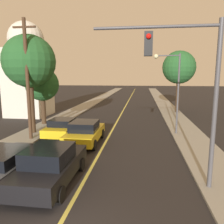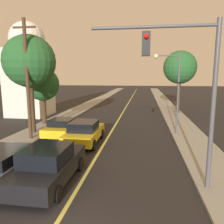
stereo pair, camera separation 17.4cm
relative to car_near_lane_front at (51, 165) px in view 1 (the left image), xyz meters
The scene contains 14 objects.
road_surface 32.35m from the car_near_lane_front, 87.61° to the left, with size 9.63×80.00×0.01m.
sidewalk_left 32.66m from the car_near_lane_front, 98.31° to the left, with size 2.50×80.00×0.12m.
sidewalk_right 33.16m from the car_near_lane_front, 77.07° to the left, with size 2.50×80.00×0.12m.
car_near_lane_front is the anchor object (origin of this frame).
car_near_lane_second 5.69m from the car_near_lane_front, 90.00° to the left, with size 2.06×4.42×1.55m.
car_outer_lane_front 2.12m from the car_near_lane_front, behind, with size 2.08×4.95×1.41m.
car_outer_lane_second 7.46m from the car_near_lane_front, 106.50° to the left, with size 2.01×3.87×1.37m.
traffic_signal_mast 6.64m from the car_near_lane_front, ahead, with size 4.79×0.42×6.50m.
streetlamp_right 11.20m from the car_near_lane_front, 55.91° to the left, with size 1.99×0.36×6.10m.
utility_pole_left 8.03m from the car_near_lane_front, 124.48° to the left, with size 1.60×0.24×8.25m.
tree_left_near 10.17m from the car_near_lane_front, 121.98° to the left, with size 3.97×3.97×7.52m.
tree_left_far 12.35m from the car_near_lane_front, 116.29° to the left, with size 3.04×3.04×5.21m.
tree_right_near 21.59m from the car_near_lane_front, 67.22° to the left, with size 3.96×3.96×7.45m.
domed_building_left 18.35m from the car_near_lane_front, 120.73° to the left, with size 4.27×4.27×10.52m.
Camera 1 is at (2.43, -4.64, 4.56)m, focal length 35.00 mm.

